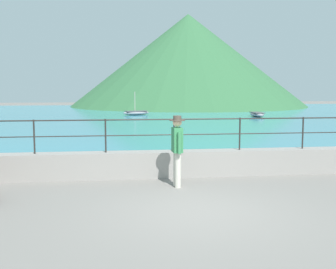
# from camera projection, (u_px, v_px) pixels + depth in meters

# --- Properties ---
(ground_plane) EXTENTS (120.00, 120.00, 0.00)m
(ground_plane) POSITION_uv_depth(u_px,v_px,m) (197.00, 211.00, 8.15)
(ground_plane) COLOR slate
(promenade_wall) EXTENTS (20.00, 0.56, 0.70)m
(promenade_wall) POSITION_uv_depth(u_px,v_px,m) (174.00, 164.00, 11.27)
(promenade_wall) COLOR gray
(promenade_wall) RESTS_ON ground
(railing) EXTENTS (18.44, 0.04, 0.90)m
(railing) POSITION_uv_depth(u_px,v_px,m) (174.00, 128.00, 11.16)
(railing) COLOR #282623
(railing) RESTS_ON promenade_wall
(lake_water) EXTENTS (64.00, 44.32, 0.06)m
(lake_water) POSITION_uv_depth(u_px,v_px,m) (135.00, 117.00, 33.61)
(lake_water) COLOR teal
(lake_water) RESTS_ON ground
(hill_main) EXTENTS (29.91, 29.91, 11.65)m
(hill_main) POSITION_uv_depth(u_px,v_px,m) (188.00, 61.00, 52.77)
(hill_main) COLOR #33663D
(hill_main) RESTS_ON ground
(hill_secondary) EXTENTS (18.36, 18.36, 6.67)m
(hill_secondary) POSITION_uv_depth(u_px,v_px,m) (173.00, 80.00, 50.93)
(hill_secondary) COLOR #33663D
(hill_secondary) RESTS_ON ground
(person_walking) EXTENTS (0.38, 0.57, 1.75)m
(person_walking) POSITION_uv_depth(u_px,v_px,m) (177.00, 147.00, 10.01)
(person_walking) COLOR beige
(person_walking) RESTS_ON ground
(boat_1) EXTENTS (2.46, 1.50, 1.99)m
(boat_1) POSITION_uv_depth(u_px,v_px,m) (136.00, 113.00, 35.35)
(boat_1) COLOR gray
(boat_1) RESTS_ON lake_water
(boat_2) EXTENTS (0.97, 2.33, 0.36)m
(boat_2) POSITION_uv_depth(u_px,v_px,m) (257.00, 114.00, 33.33)
(boat_2) COLOR gray
(boat_2) RESTS_ON lake_water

